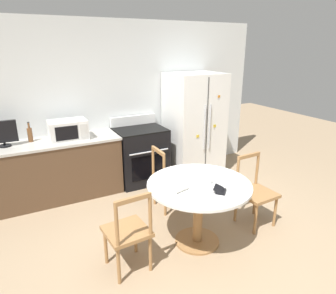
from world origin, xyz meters
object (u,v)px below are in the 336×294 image
object	(u,v)px
dining_chair_left	(128,232)
dining_chair_far	(169,179)
countertop_tv	(3,133)
candle_glass	(208,180)
refrigerator	(194,125)
wallet	(220,190)
oven_range	(141,155)
counter_bottle	(30,134)
dining_chair_right	(255,192)
microwave	(68,130)

from	to	relation	value
dining_chair_left	dining_chair_far	bearing A→B (deg)	39.92
countertop_tv	candle_glass	distance (m)	2.81
refrigerator	countertop_tv	xyz separation A→B (m)	(-2.95, 0.14, 0.20)
dining_chair_left	wallet	distance (m)	1.03
oven_range	counter_bottle	bearing A→B (deg)	174.98
oven_range	dining_chair_right	world-z (taller)	oven_range
oven_range	microwave	xyz separation A→B (m)	(-1.12, 0.01, 0.57)
oven_range	candle_glass	distance (m)	1.95
oven_range	countertop_tv	world-z (taller)	countertop_tv
microwave	candle_glass	distance (m)	2.25
countertop_tv	microwave	bearing A→B (deg)	-4.09
dining_chair_far	microwave	bearing A→B (deg)	-132.11
dining_chair_right	dining_chair_left	size ratio (longest dim) A/B	1.00
dining_chair_left	candle_glass	bearing A→B (deg)	-3.90
refrigerator	countertop_tv	world-z (taller)	refrigerator
dining_chair_right	counter_bottle	bearing A→B (deg)	-42.58
refrigerator	oven_range	distance (m)	1.08
refrigerator	dining_chair_left	distance (m)	2.73
dining_chair_left	wallet	world-z (taller)	dining_chair_left
dining_chair_right	wallet	size ratio (longest dim) A/B	5.17
dining_chair_right	oven_range	bearing A→B (deg)	-69.93
oven_range	wallet	distance (m)	2.18
wallet	counter_bottle	bearing A→B (deg)	124.89
counter_bottle	dining_chair_left	distance (m)	2.25
microwave	dining_chair_right	bearing A→B (deg)	-44.74
candle_glass	wallet	distance (m)	0.23
microwave	countertop_tv	size ratio (longest dim) A/B	1.47
counter_bottle	dining_chair_left	bearing A→B (deg)	-72.07
dining_chair_right	candle_glass	xyz separation A→B (m)	(-0.78, -0.06, 0.36)
refrigerator	oven_range	size ratio (longest dim) A/B	1.64
oven_range	dining_chair_right	bearing A→B (deg)	-67.29
refrigerator	microwave	world-z (taller)	refrigerator
refrigerator	counter_bottle	world-z (taller)	refrigerator
wallet	candle_glass	bearing A→B (deg)	85.24
oven_range	candle_glass	bearing A→B (deg)	-89.90
microwave	dining_chair_left	world-z (taller)	microwave
dining_chair_left	wallet	size ratio (longest dim) A/B	5.17
dining_chair_right	wallet	distance (m)	0.92
countertop_tv	dining_chair_left	distance (m)	2.33
refrigerator	wallet	xyz separation A→B (m)	(-1.01, -2.09, -0.10)
refrigerator	countertop_tv	bearing A→B (deg)	177.23
refrigerator	candle_glass	bearing A→B (deg)	-118.12
dining_chair_far	wallet	bearing A→B (deg)	0.13
microwave	dining_chair_left	distance (m)	2.04
refrigerator	dining_chair_right	size ratio (longest dim) A/B	1.96
refrigerator	oven_range	world-z (taller)	refrigerator
oven_range	countertop_tv	size ratio (longest dim) A/B	3.00
oven_range	dining_chair_left	size ratio (longest dim) A/B	1.20
candle_glass	microwave	bearing A→B (deg)	120.04
oven_range	dining_chair_right	distance (m)	2.03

